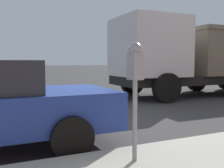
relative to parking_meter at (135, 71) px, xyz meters
The scene contains 3 objects.
ground_plane 3.04m from the parking_meter, ahead, with size 220.00×220.00×0.00m, color #3D3A3A.
parking_meter is the anchor object (origin of this frame).
dump_truck 8.81m from the parking_meter, 48.94° to the right, with size 3.01×7.99×3.11m.
Camera 1 is at (-5.61, 1.63, 1.41)m, focal length 42.00 mm.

